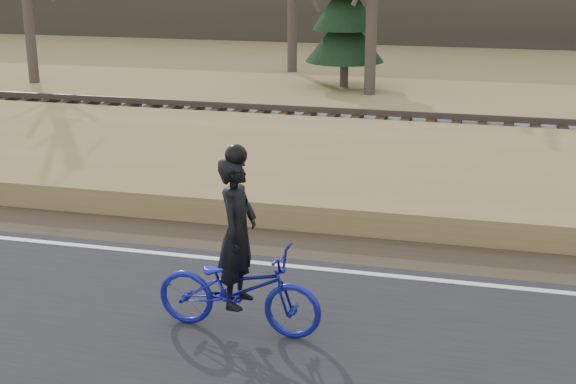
# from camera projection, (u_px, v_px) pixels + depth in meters

# --- Properties ---
(ground) EXTENTS (120.00, 120.00, 0.00)m
(ground) POSITION_uv_depth(u_px,v_px,m) (558.00, 303.00, 10.66)
(ground) COLOR #997B4E
(ground) RESTS_ON ground
(edge_line) EXTENTS (120.00, 0.12, 0.01)m
(edge_line) POSITION_uv_depth(u_px,v_px,m) (558.00, 292.00, 10.83)
(edge_line) COLOR silver
(edge_line) RESTS_ON road
(shoulder) EXTENTS (120.00, 1.60, 0.04)m
(shoulder) POSITION_uv_depth(u_px,v_px,m) (553.00, 268.00, 11.77)
(shoulder) COLOR #473A2B
(shoulder) RESTS_ON ground
(embankment) EXTENTS (120.00, 5.00, 0.44)m
(embankment) POSITION_uv_depth(u_px,v_px,m) (544.00, 195.00, 14.49)
(embankment) COLOR #997B4E
(embankment) RESTS_ON ground
(ballast) EXTENTS (120.00, 3.00, 0.45)m
(ballast) POSITION_uv_depth(u_px,v_px,m) (536.00, 146.00, 18.00)
(ballast) COLOR slate
(ballast) RESTS_ON ground
(railroad) EXTENTS (120.00, 2.40, 0.29)m
(railroad) POSITION_uv_depth(u_px,v_px,m) (537.00, 133.00, 17.91)
(railroad) COLOR black
(railroad) RESTS_ON ballast
(cyclist) EXTENTS (2.09, 0.80, 2.33)m
(cyclist) POSITION_uv_depth(u_px,v_px,m) (238.00, 274.00, 9.57)
(cyclist) COLOR navy
(cyclist) RESTS_ON road
(conifer) EXTENTS (2.60, 2.60, 5.66)m
(conifer) POSITION_uv_depth(u_px,v_px,m) (346.00, 5.00, 26.06)
(conifer) COLOR #4D4338
(conifer) RESTS_ON ground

